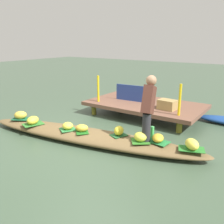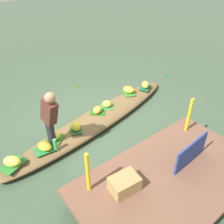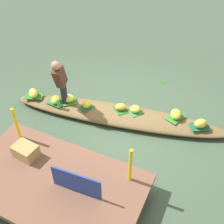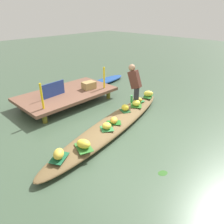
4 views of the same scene
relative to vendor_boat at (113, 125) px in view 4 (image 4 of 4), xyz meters
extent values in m
plane|color=#3E533D|center=(0.00, 0.00, -0.11)|extent=(40.00, 40.00, 0.00)
cube|color=brown|center=(0.18, 2.34, 0.21)|extent=(3.20, 1.80, 0.10)
cylinder|color=brown|center=(-1.10, 1.62, 0.02)|extent=(0.14, 0.14, 0.28)
cylinder|color=brown|center=(1.46, 1.62, 0.02)|extent=(0.14, 0.14, 0.28)
cylinder|color=brown|center=(-1.10, 3.06, 0.02)|extent=(0.14, 0.14, 0.28)
cylinder|color=brown|center=(1.46, 3.06, 0.02)|extent=(0.14, 0.14, 0.28)
ellipsoid|color=brown|center=(0.00, 0.00, 0.00)|extent=(5.18, 1.69, 0.23)
ellipsoid|color=navy|center=(2.62, 2.94, -0.02)|extent=(2.19, 0.68, 0.18)
cube|color=#225A2E|center=(0.71, 0.18, 0.12)|extent=(0.34, 0.38, 0.01)
ellipsoid|color=yellow|center=(0.71, 0.18, 0.22)|extent=(0.20, 0.24, 0.20)
cube|color=#297429|center=(2.13, 0.36, 0.12)|extent=(0.51, 0.41, 0.01)
ellipsoid|color=#F9E54C|center=(2.13, 0.36, 0.21)|extent=(0.37, 0.37, 0.19)
cube|color=#1F661D|center=(-0.05, -0.09, 0.12)|extent=(0.44, 0.43, 0.01)
ellipsoid|color=gold|center=(-0.05, -0.09, 0.20)|extent=(0.32, 0.30, 0.16)
cube|color=#185835|center=(-1.86, -0.29, 0.12)|extent=(0.49, 0.44, 0.01)
ellipsoid|color=gold|center=(-1.86, -0.29, 0.22)|extent=(0.35, 0.35, 0.19)
cube|color=#247739|center=(1.50, 0.33, 0.12)|extent=(0.45, 0.33, 0.01)
ellipsoid|color=gold|center=(1.50, 0.33, 0.19)|extent=(0.32, 0.36, 0.15)
cube|color=#307E3E|center=(-0.38, -0.16, 0.12)|extent=(0.42, 0.43, 0.01)
ellipsoid|color=yellow|center=(-0.38, -0.16, 0.20)|extent=(0.29, 0.28, 0.16)
cube|color=#30752B|center=(-1.29, -0.37, 0.12)|extent=(0.44, 0.52, 0.01)
ellipsoid|color=yellow|center=(-1.29, -0.37, 0.21)|extent=(0.32, 0.37, 0.18)
cube|color=#307023|center=(1.22, 0.16, 0.12)|extent=(0.47, 0.46, 0.01)
ellipsoid|color=yellow|center=(1.22, 0.16, 0.21)|extent=(0.32, 0.31, 0.18)
cylinder|color=#28282D|center=(1.30, 0.23, 0.39)|extent=(0.16, 0.16, 0.55)
cube|color=#542C22|center=(1.28, 0.31, 0.91)|extent=(0.25, 0.46, 0.58)
sphere|color=#9E7556|center=(1.26, 0.43, 1.25)|extent=(0.20, 0.20, 0.20)
cylinder|color=#45BF5A|center=(1.33, 0.44, 0.23)|extent=(0.07, 0.07, 0.24)
cube|color=navy|center=(-0.32, 2.34, 0.49)|extent=(0.88, 0.09, 0.46)
cylinder|color=yellow|center=(-1.02, 1.74, 0.64)|extent=(0.06, 0.06, 0.75)
cylinder|color=yellow|center=(1.38, 1.74, 0.64)|extent=(0.06, 0.06, 0.75)
cube|color=#A1834D|center=(0.95, 2.08, 0.39)|extent=(0.47, 0.36, 0.25)
ellipsoid|color=#2A5C1F|center=(-0.55, -1.91, -0.11)|extent=(0.24, 0.21, 0.01)
camera|label=1|loc=(3.23, -3.71, 1.98)|focal=39.24mm
camera|label=2|loc=(2.50, 3.77, 3.28)|focal=36.90mm
camera|label=3|loc=(-1.98, 4.51, 4.29)|focal=44.19mm
camera|label=4|loc=(-3.55, -3.40, 2.82)|focal=33.65mm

